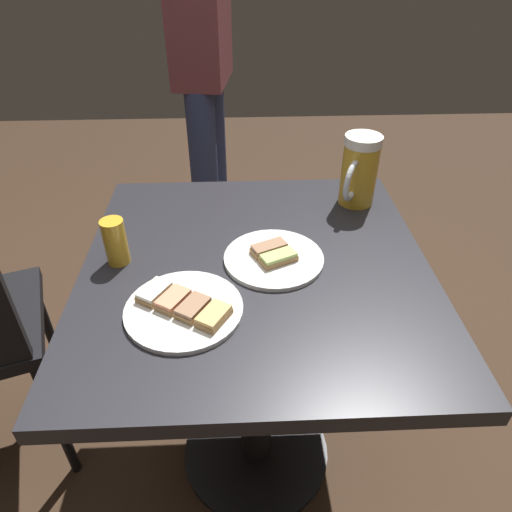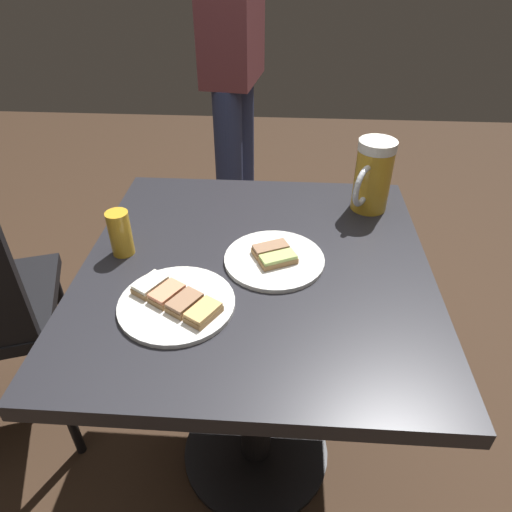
{
  "view_description": "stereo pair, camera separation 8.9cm",
  "coord_description": "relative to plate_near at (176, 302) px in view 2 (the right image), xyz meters",
  "views": [
    {
      "loc": [
        -0.81,
        0.04,
        1.34
      ],
      "look_at": [
        0.0,
        0.0,
        0.75
      ],
      "focal_mm": 32.52,
      "sensor_mm": 36.0,
      "label": 1
    },
    {
      "loc": [
        -0.81,
        -0.05,
        1.34
      ],
      "look_at": [
        0.0,
        0.0,
        0.75
      ],
      "focal_mm": 32.52,
      "sensor_mm": 36.0,
      "label": 2
    }
  ],
  "objects": [
    {
      "name": "ground_plane",
      "position": [
        0.15,
        -0.14,
        -0.74
      ],
      "size": [
        6.0,
        6.0,
        0.0
      ],
      "primitive_type": "plane",
      "color": "#382619"
    },
    {
      "name": "cafe_table",
      "position": [
        0.15,
        -0.14,
        -0.16
      ],
      "size": [
        0.79,
        0.75,
        0.73
      ],
      "color": "black",
      "rests_on": "ground_plane"
    },
    {
      "name": "plate_near",
      "position": [
        0.0,
        0.0,
        0.0
      ],
      "size": [
        0.23,
        0.23,
        0.03
      ],
      "color": "white",
      "rests_on": "cafe_table"
    },
    {
      "name": "plate_far",
      "position": [
        0.16,
        -0.18,
        -0.0
      ],
      "size": [
        0.22,
        0.22,
        0.03
      ],
      "color": "white",
      "rests_on": "cafe_table"
    },
    {
      "name": "beer_mug",
      "position": [
        0.4,
        -0.42,
        0.08
      ],
      "size": [
        0.14,
        0.11,
        0.18
      ],
      "color": "gold",
      "rests_on": "cafe_table"
    },
    {
      "name": "beer_glass_small",
      "position": [
        0.17,
        0.15,
        0.04
      ],
      "size": [
        0.05,
        0.05,
        0.1
      ],
      "primitive_type": "cylinder",
      "color": "gold",
      "rests_on": "cafe_table"
    },
    {
      "name": "patron_standing",
      "position": [
        1.16,
        0.01,
        0.17
      ],
      "size": [
        0.34,
        0.22,
        1.56
      ],
      "rotation": [
        0.0,
        0.0,
        -3.28
      ],
      "color": "navy",
      "rests_on": "ground_plane"
    }
  ]
}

